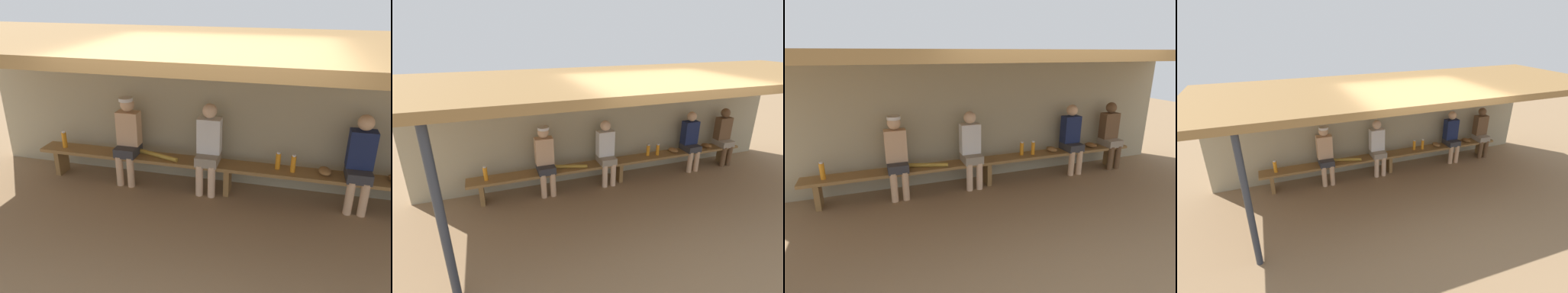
{
  "view_description": "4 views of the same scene",
  "coord_description": "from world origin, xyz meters",
  "views": [
    {
      "loc": [
        0.79,
        -3.45,
        2.84
      ],
      "look_at": [
        -0.43,
        1.32,
        0.79
      ],
      "focal_mm": 35.32,
      "sensor_mm": 36.0,
      "label": 1
    },
    {
      "loc": [
        -2.45,
        -3.5,
        2.96
      ],
      "look_at": [
        -0.83,
        1.15,
        1.03
      ],
      "focal_mm": 26.83,
      "sensor_mm": 36.0,
      "label": 2
    },
    {
      "loc": [
        -1.85,
        -3.31,
        2.29
      ],
      "look_at": [
        -0.2,
        1.36,
        0.78
      ],
      "focal_mm": 28.39,
      "sensor_mm": 36.0,
      "label": 3
    },
    {
      "loc": [
        -2.61,
        -4.42,
        3.52
      ],
      "look_at": [
        -0.55,
        1.19,
        0.89
      ],
      "focal_mm": 27.12,
      "sensor_mm": 36.0,
      "label": 4
    }
  ],
  "objects": [
    {
      "name": "player_in_blue",
      "position": [
        -0.3,
        1.55,
        0.73
      ],
      "size": [
        0.34,
        0.42,
        1.34
      ],
      "color": "gray",
      "rests_on": "ground"
    },
    {
      "name": "ground_plane",
      "position": [
        0.0,
        0.0,
        0.0
      ],
      "size": [
        24.0,
        24.0,
        0.0
      ],
      "primitive_type": "plane",
      "color": "#8C6D4C"
    },
    {
      "name": "water_bottle_green",
      "position": [
        0.7,
        1.58,
        0.58
      ],
      "size": [
        0.07,
        0.07,
        0.26
      ],
      "color": "orange",
      "rests_on": "bench"
    },
    {
      "name": "water_bottle_clear",
      "position": [
        -2.64,
        1.54,
        0.59
      ],
      "size": [
        0.07,
        0.07,
        0.27
      ],
      "color": "orange",
      "rests_on": "bench"
    },
    {
      "name": "water_bottle_blue",
      "position": [
        0.91,
        1.53,
        0.58
      ],
      "size": [
        0.07,
        0.07,
        0.26
      ],
      "color": "orange",
      "rests_on": "bench"
    },
    {
      "name": "bench",
      "position": [
        0.0,
        1.55,
        0.39
      ],
      "size": [
        6.0,
        0.36,
        0.46
      ],
      "color": "olive",
      "rests_on": "ground"
    },
    {
      "name": "back_wall",
      "position": [
        0.0,
        2.0,
        1.1
      ],
      "size": [
        8.0,
        0.2,
        2.2
      ],
      "primitive_type": "cube",
      "color": "tan",
      "rests_on": "ground"
    },
    {
      "name": "baseball_bat",
      "position": [
        -1.11,
        1.55,
        0.49
      ],
      "size": [
        0.77,
        0.29,
        0.07
      ],
      "primitive_type": "cylinder",
      "rotation": [
        0.0,
        1.57,
        -0.3
      ],
      "color": "#B28C33",
      "rests_on": "bench"
    },
    {
      "name": "dugout_roof",
      "position": [
        0.0,
        0.7,
        2.26
      ],
      "size": [
        8.0,
        2.8,
        0.12
      ],
      "primitive_type": "cube",
      "color": "olive",
      "rests_on": "back_wall"
    },
    {
      "name": "baseball_glove_worn",
      "position": [
        1.34,
        1.57,
        0.51
      ],
      "size": [
        0.2,
        0.26,
        0.09
      ],
      "primitive_type": "ellipsoid",
      "rotation": [
        0.0,
        0.0,
        1.72
      ],
      "color": "olive",
      "rests_on": "bench"
    },
    {
      "name": "player_middle",
      "position": [
        1.76,
        1.55,
        0.73
      ],
      "size": [
        0.34,
        0.42,
        1.34
      ],
      "color": "#333338",
      "rests_on": "ground"
    },
    {
      "name": "player_in_white",
      "position": [
        -1.55,
        1.55,
        0.75
      ],
      "size": [
        0.34,
        0.42,
        1.34
      ],
      "color": "#333338",
      "rests_on": "ground"
    }
  ]
}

